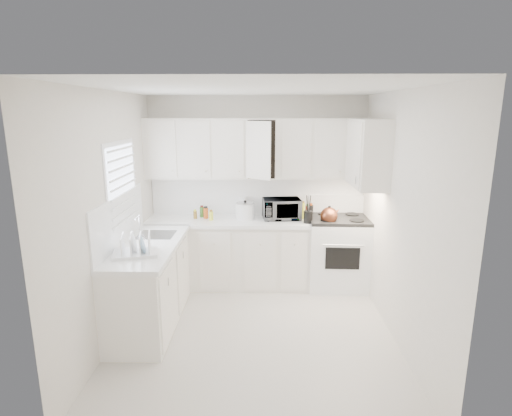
{
  "coord_description": "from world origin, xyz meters",
  "views": [
    {
      "loc": [
        0.09,
        -4.13,
        2.38
      ],
      "look_at": [
        0.0,
        0.7,
        1.25
      ],
      "focal_mm": 28.84,
      "sensor_mm": 36.0,
      "label": 1
    }
  ],
  "objects_px": {
    "rice_cooker": "(245,210)",
    "utensil_crock": "(308,209)",
    "dish_rack": "(135,243)",
    "tea_kettle": "(329,214)",
    "microwave": "(282,207)",
    "stove": "(339,243)"
  },
  "relations": [
    {
      "from": "rice_cooker",
      "to": "utensil_crock",
      "type": "xyz_separation_m",
      "value": [
        0.84,
        -0.19,
        0.06
      ]
    },
    {
      "from": "utensil_crock",
      "to": "dish_rack",
      "type": "xyz_separation_m",
      "value": [
        -1.91,
        -1.27,
        -0.07
      ]
    },
    {
      "from": "tea_kettle",
      "to": "dish_rack",
      "type": "relative_size",
      "value": 0.64
    },
    {
      "from": "tea_kettle",
      "to": "rice_cooker",
      "type": "bearing_deg",
      "value": 145.93
    },
    {
      "from": "dish_rack",
      "to": "tea_kettle",
      "type": "bearing_deg",
      "value": 16.2
    },
    {
      "from": "rice_cooker",
      "to": "dish_rack",
      "type": "xyz_separation_m",
      "value": [
        -1.07,
        -1.47,
        -0.01
      ]
    },
    {
      "from": "tea_kettle",
      "to": "dish_rack",
      "type": "distance_m",
      "value": 2.52
    },
    {
      "from": "microwave",
      "to": "dish_rack",
      "type": "distance_m",
      "value": 2.16
    },
    {
      "from": "tea_kettle",
      "to": "utensil_crock",
      "type": "xyz_separation_m",
      "value": [
        -0.27,
        0.02,
        0.07
      ]
    },
    {
      "from": "stove",
      "to": "microwave",
      "type": "relative_size",
      "value": 2.51
    },
    {
      "from": "microwave",
      "to": "stove",
      "type": "bearing_deg",
      "value": -11.78
    },
    {
      "from": "microwave",
      "to": "rice_cooker",
      "type": "relative_size",
      "value": 1.94
    },
    {
      "from": "stove",
      "to": "utensil_crock",
      "type": "distance_m",
      "value": 0.7
    },
    {
      "from": "stove",
      "to": "dish_rack",
      "type": "xyz_separation_m",
      "value": [
        -2.36,
        -1.42,
        0.44
      ]
    },
    {
      "from": "rice_cooker",
      "to": "utensil_crock",
      "type": "relative_size",
      "value": 0.68
    },
    {
      "from": "stove",
      "to": "tea_kettle",
      "type": "height_order",
      "value": "stove"
    },
    {
      "from": "tea_kettle",
      "to": "rice_cooker",
      "type": "height_order",
      "value": "rice_cooker"
    },
    {
      "from": "microwave",
      "to": "rice_cooker",
      "type": "distance_m",
      "value": 0.5
    },
    {
      "from": "dish_rack",
      "to": "stove",
      "type": "bearing_deg",
      "value": 17.2
    },
    {
      "from": "microwave",
      "to": "dish_rack",
      "type": "relative_size",
      "value": 1.14
    },
    {
      "from": "tea_kettle",
      "to": "microwave",
      "type": "height_order",
      "value": "microwave"
    },
    {
      "from": "stove",
      "to": "utensil_crock",
      "type": "bearing_deg",
      "value": -160.31
    }
  ]
}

